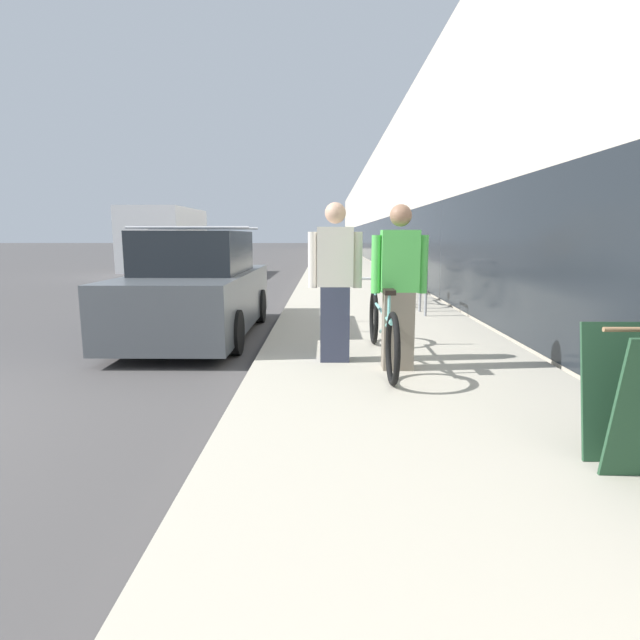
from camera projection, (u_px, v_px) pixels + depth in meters
The scene contains 10 objects.
sidewalk_slab at pixel (343, 267), 24.48m from camera, with size 3.39×70.00×0.12m.
storefront_facade at pixel (445, 212), 31.80m from camera, with size 10.01×70.00×6.09m.
tandem_bicycle at pixel (382, 328), 5.73m from camera, with size 0.52×2.61×0.91m.
person_rider at pixel (399, 288), 5.32m from camera, with size 0.60×0.23×1.76m.
person_bystander at pixel (335, 283), 5.67m from camera, with size 0.61×0.24×1.80m.
bike_rack_hoop at pixel (423, 286), 9.23m from camera, with size 0.05×0.60×0.84m.
cruiser_bike_nearest at pixel (406, 285), 10.76m from camera, with size 0.52×1.82×0.93m.
cruiser_bike_middle at pixel (397, 277), 13.01m from camera, with size 0.52×1.80×0.86m.
parked_sedan_curbside at pixel (198, 289), 7.75m from camera, with size 1.78×4.19×1.70m.
moving_truck at pixel (170, 242), 20.16m from camera, with size 2.31×6.12×2.62m.
Camera 1 is at (4.22, -3.58, 1.56)m, focal length 28.00 mm.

